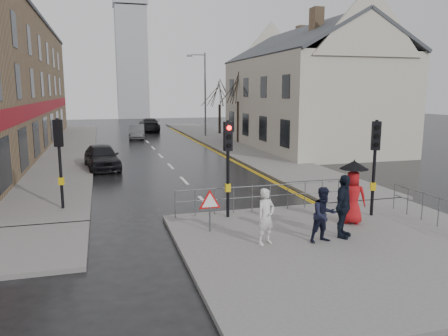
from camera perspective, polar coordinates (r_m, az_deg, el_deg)
ground at (r=15.31m, az=-0.01°, el=-7.14°), size 120.00×120.00×0.00m
near_pavement at (r=13.43m, az=16.85°, el=-9.77°), size 10.00×9.00×0.14m
left_pavement at (r=37.43m, az=-19.55°, el=2.62°), size 4.00×44.00×0.14m
right_pavement at (r=40.70m, az=-0.76°, el=3.75°), size 4.00×40.00×0.14m
pavement_bridge_right at (r=20.52m, az=15.39°, el=-2.86°), size 4.00×4.20×0.14m
pavement_stub_left at (r=14.04m, az=-25.60°, el=-9.47°), size 4.00×4.20×0.14m
building_right_cream at (r=35.84m, az=10.88°, el=10.27°), size 9.00×16.40×10.10m
church_tower at (r=76.41m, az=-11.96°, el=13.18°), size 5.00×5.00×18.00m
traffic_signal_near_left at (r=15.01m, az=0.52°, el=2.14°), size 0.28×0.27×3.40m
traffic_signal_near_right at (r=16.10m, az=19.13°, el=2.12°), size 0.34×0.33×3.40m
traffic_signal_far_left at (r=17.27m, az=-20.74°, el=2.52°), size 0.34×0.33×3.40m
guard_railing_front at (r=16.25m, az=6.06°, el=-3.05°), size 7.14×0.04×1.00m
guard_railing_side at (r=15.86m, az=26.28°, el=-4.43°), size 0.04×4.54×1.00m
warning_sign at (r=13.70m, az=-1.86°, el=-4.68°), size 0.80×0.07×1.35m
street_lamp at (r=43.20m, az=-2.71°, el=10.26°), size 1.83×0.25×8.00m
tree_near at (r=37.86m, az=1.91°, el=10.96°), size 2.40×2.40×6.58m
tree_far at (r=45.67m, az=-0.58°, el=9.91°), size 2.40×2.40×5.64m
pedestrian_a at (r=12.67m, az=5.50°, el=-6.33°), size 0.70×0.58×1.64m
pedestrian_b at (r=13.11m, az=12.92°, el=-5.98°), size 0.86×0.71×1.64m
pedestrian_with_umbrella at (r=15.10m, az=16.48°, el=-2.78°), size 1.04×0.96×2.13m
pedestrian_d at (r=13.63m, az=15.31°, el=-4.85°), size 1.14×1.12×1.93m
car_parked at (r=26.35m, az=-15.67°, el=1.42°), size 2.29×4.56×1.49m
car_mid at (r=42.62m, az=-11.31°, el=4.65°), size 1.79×4.17×1.33m
car_far at (r=50.23m, az=-9.71°, el=5.59°), size 2.33×5.32×1.52m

